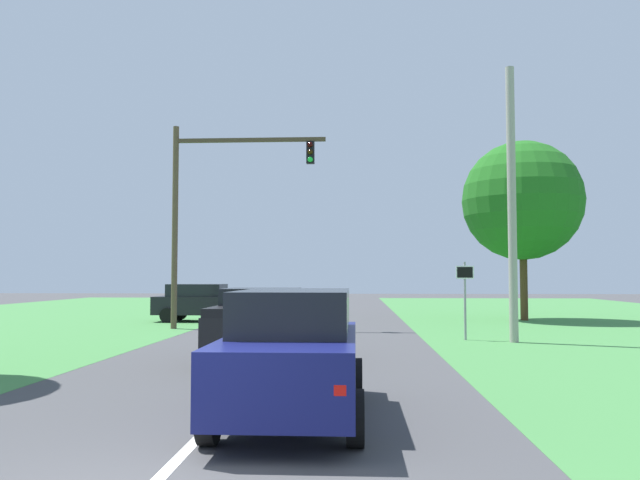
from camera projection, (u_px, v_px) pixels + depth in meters
name	position (u px, v px, depth m)	size (l,w,h in m)	color
ground_plane	(278.00, 356.00, 16.98)	(120.00, 120.00, 0.00)	#424244
red_suv_near	(294.00, 351.00, 9.63)	(2.09, 4.89, 1.92)	navy
pickup_truck_lead	(263.00, 323.00, 16.15)	(2.31, 5.33, 1.83)	black
traffic_light	(211.00, 197.00, 26.04)	(6.31, 0.40, 8.31)	brown
keep_moving_sign	(465.00, 290.00, 21.33)	(0.60, 0.09, 2.61)	gray
oak_tree_right	(522.00, 201.00, 30.97)	(5.80, 5.80, 8.71)	#4C351E
crossing_suv_far	(200.00, 302.00, 29.99)	(4.31, 2.26, 1.76)	black
utility_pole_right	(512.00, 203.00, 20.74)	(0.28, 0.28, 9.03)	#9E998E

